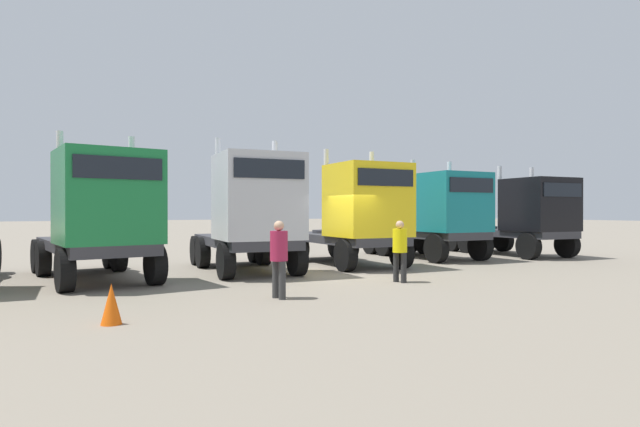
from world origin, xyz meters
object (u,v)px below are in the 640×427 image
object	(u,v)px
semi_truck_green	(102,216)
traffic_cone_near	(111,304)
semi_truck_silver	(253,213)
visitor_with_camera	(279,253)
semi_truck_yellow	(358,214)
semi_truck_black	(526,216)
semi_truck_teal	(440,215)
visitor_in_hivis	(400,247)

from	to	relation	value
semi_truck_green	traffic_cone_near	xyz separation A→B (m)	(-0.61, -5.62, -1.49)
semi_truck_silver	visitor_with_camera	xyz separation A→B (m)	(-1.31, -4.57, -0.90)
semi_truck_yellow	traffic_cone_near	world-z (taller)	semi_truck_yellow
semi_truck_green	visitor_with_camera	xyz separation A→B (m)	(3.09, -4.70, -0.82)
semi_truck_black	semi_truck_yellow	bearing A→B (deg)	-85.49
semi_truck_yellow	semi_truck_teal	bearing A→B (deg)	102.00
semi_truck_silver	visitor_in_hivis	xyz separation A→B (m)	(2.76, -3.86, -0.93)
semi_truck_silver	visitor_with_camera	size ratio (longest dim) A/B	3.41
semi_truck_black	visitor_in_hivis	bearing A→B (deg)	-63.84
semi_truck_black	visitor_in_hivis	distance (m)	10.71
semi_truck_yellow	visitor_with_camera	size ratio (longest dim) A/B	3.54
semi_truck_green	semi_truck_black	world-z (taller)	semi_truck_green
semi_truck_silver	semi_truck_teal	world-z (taller)	semi_truck_silver
semi_truck_teal	visitor_with_camera	distance (m)	11.16
semi_truck_green	semi_truck_silver	size ratio (longest dim) A/B	1.06
semi_truck_green	traffic_cone_near	size ratio (longest dim) A/B	8.89
semi_truck_black	semi_truck_green	bearing A→B (deg)	-84.97
semi_truck_silver	semi_truck_yellow	bearing A→B (deg)	97.49
semi_truck_yellow	visitor_in_hivis	size ratio (longest dim) A/B	3.64
semi_truck_yellow	visitor_in_hivis	bearing A→B (deg)	-13.64
semi_truck_yellow	visitor_with_camera	world-z (taller)	semi_truck_yellow
semi_truck_teal	visitor_in_hivis	world-z (taller)	semi_truck_teal
visitor_in_hivis	semi_truck_yellow	bearing A→B (deg)	62.87
semi_truck_yellow	semi_truck_black	distance (m)	8.76
visitor_with_camera	semi_truck_teal	bearing A→B (deg)	-157.72
semi_truck_yellow	traffic_cone_near	distance (m)	10.72
semi_truck_yellow	traffic_cone_near	xyz separation A→B (m)	(-9.05, -5.55, -1.50)
visitor_in_hivis	semi_truck_silver	bearing A→B (deg)	116.56
semi_truck_black	visitor_with_camera	xyz separation A→B (m)	(-14.11, -4.38, -0.74)
semi_truck_black	visitor_in_hivis	xyz separation A→B (m)	(-10.04, -3.67, -0.77)
traffic_cone_near	semi_truck_teal	bearing A→B (deg)	24.38
semi_truck_green	semi_truck_teal	distance (m)	12.93
semi_truck_green	visitor_with_camera	distance (m)	5.68
semi_truck_silver	semi_truck_yellow	size ratio (longest dim) A/B	0.96
semi_truck_green	visitor_in_hivis	bearing A→B (deg)	56.28
semi_truck_green	visitor_with_camera	bearing A→B (deg)	28.70
semi_truck_black	visitor_in_hivis	size ratio (longest dim) A/B	3.67
semi_truck_yellow	traffic_cone_near	size ratio (longest dim) A/B	8.70
semi_truck_teal	visitor_with_camera	world-z (taller)	semi_truck_teal
semi_truck_green	semi_truck_teal	bearing A→B (deg)	87.66
visitor_in_hivis	traffic_cone_near	bearing A→B (deg)	-177.04
semi_truck_teal	visitor_with_camera	size ratio (longest dim) A/B	3.47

